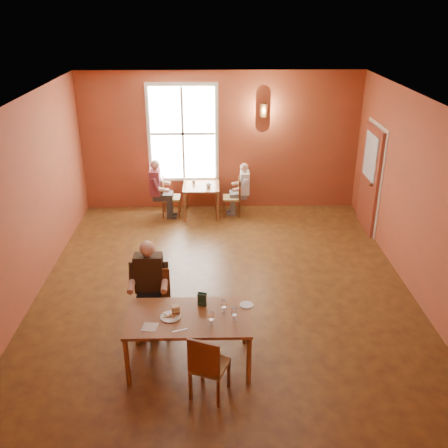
{
  "coord_description": "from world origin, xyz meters",
  "views": [
    {
      "loc": [
        -0.17,
        -7.02,
        4.32
      ],
      "look_at": [
        0.0,
        0.2,
        1.05
      ],
      "focal_mm": 40.0,
      "sensor_mm": 36.0,
      "label": 1
    }
  ],
  "objects_px": {
    "chair_diner_maroon": "(171,197)",
    "diner_maroon": "(169,189)",
    "chair_diner_main": "(155,305)",
    "diner_white": "(233,191)",
    "main_table": "(189,340)",
    "second_table": "(202,200)",
    "chair_empty": "(210,364)",
    "diner_main": "(154,295)",
    "chair_diner_white": "(232,197)"
  },
  "relations": [
    {
      "from": "chair_diner_maroon",
      "to": "diner_maroon",
      "type": "height_order",
      "value": "diner_maroon"
    },
    {
      "from": "chair_diner_main",
      "to": "diner_white",
      "type": "distance_m",
      "value": 4.4
    },
    {
      "from": "main_table",
      "to": "chair_diner_maroon",
      "type": "xyz_separation_m",
      "value": [
        -0.58,
        4.87,
        0.07
      ]
    },
    {
      "from": "chair_diner_main",
      "to": "chair_diner_maroon",
      "type": "relative_size",
      "value": 1.09
    },
    {
      "from": "main_table",
      "to": "second_table",
      "type": "height_order",
      "value": "main_table"
    },
    {
      "from": "diner_white",
      "to": "diner_maroon",
      "type": "bearing_deg",
      "value": 90.0
    },
    {
      "from": "main_table",
      "to": "diner_maroon",
      "type": "xyz_separation_m",
      "value": [
        -0.61,
        4.87,
        0.26
      ]
    },
    {
      "from": "chair_empty",
      "to": "second_table",
      "type": "xyz_separation_m",
      "value": [
        -0.19,
        5.42,
        -0.1
      ]
    },
    {
      "from": "main_table",
      "to": "chair_empty",
      "type": "xyz_separation_m",
      "value": [
        0.26,
        -0.55,
        0.08
      ]
    },
    {
      "from": "main_table",
      "to": "chair_diner_main",
      "type": "xyz_separation_m",
      "value": [
        -0.5,
        0.65,
        0.1
      ]
    },
    {
      "from": "chair_empty",
      "to": "second_table",
      "type": "bearing_deg",
      "value": 114.03
    },
    {
      "from": "chair_diner_main",
      "to": "diner_maroon",
      "type": "bearing_deg",
      "value": -88.49
    },
    {
      "from": "second_table",
      "to": "diner_maroon",
      "type": "distance_m",
      "value": 0.73
    },
    {
      "from": "second_table",
      "to": "diner_white",
      "type": "bearing_deg",
      "value": 0.0
    },
    {
      "from": "diner_maroon",
      "to": "diner_main",
      "type": "bearing_deg",
      "value": 1.5
    },
    {
      "from": "diner_main",
      "to": "diner_maroon",
      "type": "relative_size",
      "value": 1.04
    },
    {
      "from": "chair_empty",
      "to": "chair_diner_white",
      "type": "xyz_separation_m",
      "value": [
        0.46,
        5.42,
        -0.02
      ]
    },
    {
      "from": "chair_diner_main",
      "to": "diner_white",
      "type": "xyz_separation_m",
      "value": [
        1.25,
        4.22,
        0.09
      ]
    },
    {
      "from": "chair_diner_main",
      "to": "main_table",
      "type": "bearing_deg",
      "value": 127.57
    },
    {
      "from": "diner_maroon",
      "to": "chair_empty",
      "type": "bearing_deg",
      "value": 9.14
    },
    {
      "from": "chair_empty",
      "to": "main_table",
      "type": "bearing_deg",
      "value": 137.31
    },
    {
      "from": "second_table",
      "to": "chair_diner_maroon",
      "type": "xyz_separation_m",
      "value": [
        -0.65,
        0.0,
        0.09
      ]
    },
    {
      "from": "chair_empty",
      "to": "chair_diner_maroon",
      "type": "distance_m",
      "value": 5.48
    },
    {
      "from": "main_table",
      "to": "diner_white",
      "type": "xyz_separation_m",
      "value": [
        0.75,
        4.87,
        0.19
      ]
    },
    {
      "from": "chair_diner_main",
      "to": "chair_diner_white",
      "type": "xyz_separation_m",
      "value": [
        1.22,
        4.22,
        -0.05
      ]
    },
    {
      "from": "chair_empty",
      "to": "chair_diner_maroon",
      "type": "bearing_deg",
      "value": 120.83
    },
    {
      "from": "diner_white",
      "to": "chair_diner_maroon",
      "type": "bearing_deg",
      "value": 90.0
    },
    {
      "from": "diner_main",
      "to": "diner_white",
      "type": "xyz_separation_m",
      "value": [
        1.25,
        4.25,
        -0.09
      ]
    },
    {
      "from": "diner_white",
      "to": "main_table",
      "type": "bearing_deg",
      "value": 171.26
    },
    {
      "from": "chair_diner_main",
      "to": "chair_empty",
      "type": "bearing_deg",
      "value": 122.35
    },
    {
      "from": "chair_diner_main",
      "to": "diner_main",
      "type": "distance_m",
      "value": 0.18
    },
    {
      "from": "chair_empty",
      "to": "diner_maroon",
      "type": "height_order",
      "value": "diner_maroon"
    },
    {
      "from": "main_table",
      "to": "chair_diner_main",
      "type": "distance_m",
      "value": 0.83
    },
    {
      "from": "diner_main",
      "to": "chair_diner_maroon",
      "type": "relative_size",
      "value": 1.5
    },
    {
      "from": "diner_maroon",
      "to": "main_table",
      "type": "bearing_deg",
      "value": 7.16
    },
    {
      "from": "second_table",
      "to": "diner_white",
      "type": "distance_m",
      "value": 0.71
    },
    {
      "from": "second_table",
      "to": "chair_diner_maroon",
      "type": "distance_m",
      "value": 0.66
    },
    {
      "from": "chair_diner_maroon",
      "to": "chair_diner_main",
      "type": "bearing_deg",
      "value": 1.11
    },
    {
      "from": "second_table",
      "to": "diner_white",
      "type": "relative_size",
      "value": 0.7
    },
    {
      "from": "main_table",
      "to": "chair_empty",
      "type": "height_order",
      "value": "chair_empty"
    },
    {
      "from": "chair_empty",
      "to": "second_table",
      "type": "relative_size",
      "value": 1.14
    },
    {
      "from": "second_table",
      "to": "diner_maroon",
      "type": "relative_size",
      "value": 0.62
    },
    {
      "from": "diner_main",
      "to": "diner_maroon",
      "type": "bearing_deg",
      "value": -88.5
    },
    {
      "from": "chair_diner_white",
      "to": "main_table",
      "type": "bearing_deg",
      "value": 171.6
    },
    {
      "from": "chair_diner_main",
      "to": "second_table",
      "type": "xyz_separation_m",
      "value": [
        0.57,
        4.22,
        -0.13
      ]
    },
    {
      "from": "chair_empty",
      "to": "diner_white",
      "type": "height_order",
      "value": "diner_white"
    },
    {
      "from": "chair_diner_main",
      "to": "second_table",
      "type": "relative_size",
      "value": 1.21
    },
    {
      "from": "diner_main",
      "to": "chair_empty",
      "type": "relative_size",
      "value": 1.46
    },
    {
      "from": "chair_diner_maroon",
      "to": "main_table",
      "type": "bearing_deg",
      "value": 6.81
    },
    {
      "from": "second_table",
      "to": "diner_maroon",
      "type": "xyz_separation_m",
      "value": [
        -0.68,
        0.0,
        0.28
      ]
    }
  ]
}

